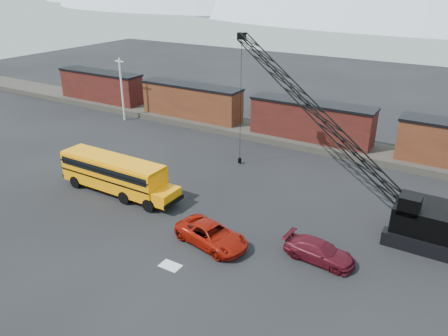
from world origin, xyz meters
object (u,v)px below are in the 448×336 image
object	(u,v)px
crawler_crane	(317,113)
school_bus	(116,174)
maroon_suv	(319,251)
red_pickup	(212,235)

from	to	relation	value
crawler_crane	school_bus	bearing A→B (deg)	-149.44
maroon_suv	crawler_crane	size ratio (longest dim) A/B	0.22
maroon_suv	crawler_crane	world-z (taller)	crawler_crane
red_pickup	crawler_crane	bearing A→B (deg)	-4.22
red_pickup	crawler_crane	distance (m)	13.08
school_bus	maroon_suv	distance (m)	18.36
maroon_suv	crawler_crane	distance (m)	11.70
school_bus	red_pickup	size ratio (longest dim) A/B	2.11
school_bus	red_pickup	xyz separation A→B (m)	(11.26, -2.48, -1.03)
school_bus	red_pickup	bearing A→B (deg)	-12.42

